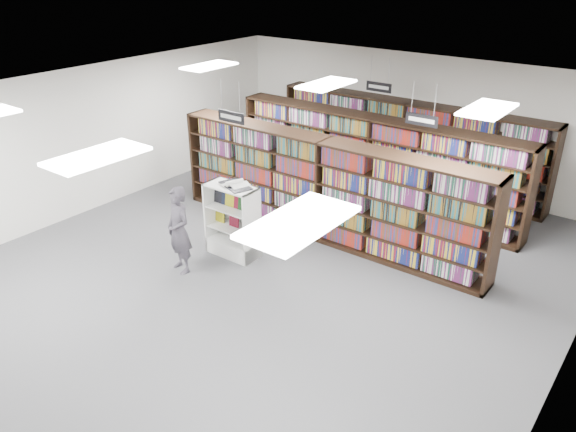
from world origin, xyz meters
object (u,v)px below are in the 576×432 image
Objects in this scene: endcap_display at (234,231)px; open_book at (235,184)px; shopper at (179,230)px; bookshelf_row_near at (323,190)px.

open_book is (0.06, 0.02, 0.98)m from endcap_display.
endcap_display is 1.88× the size of open_book.
open_book is 1.33m from shopper.
bookshelf_row_near reaches higher than endcap_display.
open_book is at bearing 83.52° from shopper.
open_book is 0.46× the size of shopper.
endcap_display is at bearing -120.70° from bookshelf_row_near.
shopper is at bearing -116.15° from bookshelf_row_near.
bookshelf_row_near is 3.02m from shopper.
endcap_display is 1.18m from shopper.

